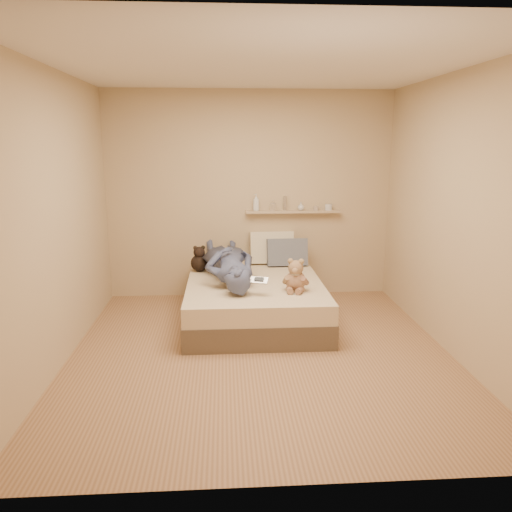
{
  "coord_description": "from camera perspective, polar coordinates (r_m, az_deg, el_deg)",
  "views": [
    {
      "loc": [
        -0.33,
        -4.43,
        1.97
      ],
      "look_at": [
        0.0,
        0.65,
        0.8
      ],
      "focal_mm": 35.0,
      "sensor_mm": 36.0,
      "label": 1
    }
  ],
  "objects": [
    {
      "name": "shelf_bottles",
      "position": [
        6.37,
        3.38,
        5.87
      ],
      "size": [
        1.03,
        0.12,
        0.21
      ],
      "color": "white",
      "rests_on": "wall_shelf"
    },
    {
      "name": "dark_plush",
      "position": [
        5.99,
        -6.49,
        -0.48
      ],
      "size": [
        0.21,
        0.21,
        0.32
      ],
      "color": "black",
      "rests_on": "bed"
    },
    {
      "name": "room",
      "position": [
        4.49,
        0.54,
        4.37
      ],
      "size": [
        3.8,
        3.8,
        3.8
      ],
      "color": "#A17953",
      "rests_on": "ground"
    },
    {
      "name": "person",
      "position": [
        5.66,
        -3.2,
        -0.69
      ],
      "size": [
        0.76,
        1.64,
        0.38
      ],
      "primitive_type": "imported",
      "rotation": [
        0.0,
        0.0,
        3.26
      ],
      "color": "#464E6E",
      "rests_on": "bed"
    },
    {
      "name": "teddy_bear",
      "position": [
        5.18,
        4.55,
        -2.49
      ],
      "size": [
        0.28,
        0.29,
        0.35
      ],
      "color": "tan",
      "rests_on": "bed"
    },
    {
      "name": "game_console",
      "position": [
        5.01,
        0.36,
        -2.79
      ],
      "size": [
        0.2,
        0.13,
        0.06
      ],
      "color": "silver",
      "rests_on": "bed"
    },
    {
      "name": "bed",
      "position": [
        5.65,
        -0.18,
        -5.07
      ],
      "size": [
        1.5,
        1.9,
        0.45
      ],
      "color": "brown",
      "rests_on": "floor"
    },
    {
      "name": "pillow_cream",
      "position": [
        6.36,
        1.81,
        0.95
      ],
      "size": [
        0.56,
        0.27,
        0.43
      ],
      "primitive_type": "cube",
      "rotation": [
        -0.25,
        0.0,
        0.03
      ],
      "color": "beige",
      "rests_on": "bed"
    },
    {
      "name": "pillow_grey",
      "position": [
        6.25,
        3.57,
        0.44
      ],
      "size": [
        0.51,
        0.22,
        0.36
      ],
      "primitive_type": "cube",
      "rotation": [
        -0.21,
        0.0,
        0.03
      ],
      "color": "slate",
      "rests_on": "bed"
    },
    {
      "name": "wall_shelf",
      "position": [
        6.39,
        4.25,
        5.08
      ],
      "size": [
        1.2,
        0.12,
        0.03
      ],
      "primitive_type": "cube",
      "color": "tan",
      "rests_on": "wall_back"
    }
  ]
}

